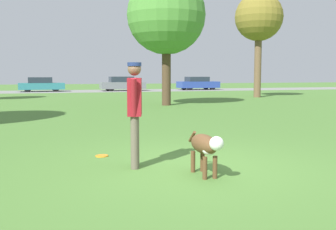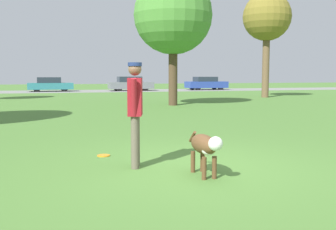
{
  "view_description": "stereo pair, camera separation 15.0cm",
  "coord_description": "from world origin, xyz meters",
  "px_view_note": "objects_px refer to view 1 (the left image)",
  "views": [
    {
      "loc": [
        -2.23,
        -6.06,
        1.53
      ],
      "look_at": [
        -0.45,
        -0.18,
        0.9
      ],
      "focal_mm": 42.0,
      "sensor_mm": 36.0,
      "label": 1
    },
    {
      "loc": [
        -2.09,
        -6.1,
        1.53
      ],
      "look_at": [
        -0.45,
        -0.18,
        0.9
      ],
      "focal_mm": 42.0,
      "sensor_mm": 36.0,
      "label": 2
    }
  ],
  "objects_px": {
    "person": "(135,106)",
    "parked_car_blue": "(198,83)",
    "dog": "(205,146)",
    "parked_car_teal": "(41,85)",
    "parked_car_grey": "(122,84)",
    "tree_mid_center": "(166,15)",
    "tree_far_right": "(259,18)",
    "frisbee": "(102,156)"
  },
  "relations": [
    {
      "from": "person",
      "to": "parked_car_blue",
      "type": "relative_size",
      "value": 0.42
    },
    {
      "from": "dog",
      "to": "parked_car_teal",
      "type": "distance_m",
      "value": 32.1
    },
    {
      "from": "parked_car_grey",
      "to": "parked_car_blue",
      "type": "relative_size",
      "value": 1.02
    },
    {
      "from": "tree_mid_center",
      "to": "dog",
      "type": "bearing_deg",
      "value": -104.21
    },
    {
      "from": "parked_car_blue",
      "to": "tree_far_right",
      "type": "bearing_deg",
      "value": -95.74
    },
    {
      "from": "tree_mid_center",
      "to": "tree_far_right",
      "type": "height_order",
      "value": "tree_far_right"
    },
    {
      "from": "parked_car_teal",
      "to": "parked_car_blue",
      "type": "height_order",
      "value": "parked_car_blue"
    },
    {
      "from": "dog",
      "to": "parked_car_teal",
      "type": "bearing_deg",
      "value": -176.62
    },
    {
      "from": "person",
      "to": "tree_far_right",
      "type": "bearing_deg",
      "value": -20.09
    },
    {
      "from": "frisbee",
      "to": "parked_car_teal",
      "type": "bearing_deg",
      "value": 93.0
    },
    {
      "from": "parked_car_grey",
      "to": "tree_mid_center",
      "type": "bearing_deg",
      "value": -94.99
    },
    {
      "from": "tree_mid_center",
      "to": "parked_car_teal",
      "type": "distance_m",
      "value": 19.93
    },
    {
      "from": "dog",
      "to": "tree_mid_center",
      "type": "distance_m",
      "value": 14.43
    },
    {
      "from": "dog",
      "to": "parked_car_blue",
      "type": "relative_size",
      "value": 0.27
    },
    {
      "from": "tree_mid_center",
      "to": "parked_car_grey",
      "type": "bearing_deg",
      "value": 86.65
    },
    {
      "from": "parked_car_blue",
      "to": "frisbee",
      "type": "bearing_deg",
      "value": -116.19
    },
    {
      "from": "dog",
      "to": "parked_car_grey",
      "type": "height_order",
      "value": "parked_car_grey"
    },
    {
      "from": "tree_mid_center",
      "to": "parked_car_blue",
      "type": "xyz_separation_m",
      "value": [
        8.87,
        18.51,
        -3.78
      ]
    },
    {
      "from": "dog",
      "to": "tree_far_right",
      "type": "bearing_deg",
      "value": 146.57
    },
    {
      "from": "parked_car_grey",
      "to": "parked_car_teal",
      "type": "bearing_deg",
      "value": 175.93
    },
    {
      "from": "person",
      "to": "tree_mid_center",
      "type": "bearing_deg",
      "value": -4.06
    },
    {
      "from": "parked_car_blue",
      "to": "person",
      "type": "bearing_deg",
      "value": -114.81
    },
    {
      "from": "person",
      "to": "tree_far_right",
      "type": "relative_size",
      "value": 0.25
    },
    {
      "from": "parked_car_grey",
      "to": "frisbee",
      "type": "bearing_deg",
      "value": -102.65
    },
    {
      "from": "frisbee",
      "to": "tree_mid_center",
      "type": "bearing_deg",
      "value": 67.76
    },
    {
      "from": "frisbee",
      "to": "tree_mid_center",
      "type": "relative_size",
      "value": 0.04
    },
    {
      "from": "tree_mid_center",
      "to": "person",
      "type": "bearing_deg",
      "value": -108.87
    },
    {
      "from": "tree_far_right",
      "to": "parked_car_grey",
      "type": "bearing_deg",
      "value": 117.47
    },
    {
      "from": "dog",
      "to": "tree_far_right",
      "type": "relative_size",
      "value": 0.16
    },
    {
      "from": "frisbee",
      "to": "parked_car_teal",
      "type": "xyz_separation_m",
      "value": [
        -1.58,
        30.06,
        0.63
      ]
    },
    {
      "from": "dog",
      "to": "parked_car_blue",
      "type": "xyz_separation_m",
      "value": [
        12.27,
        31.95,
        0.19
      ]
    },
    {
      "from": "tree_far_right",
      "to": "person",
      "type": "bearing_deg",
      "value": -124.9
    },
    {
      "from": "person",
      "to": "dog",
      "type": "xyz_separation_m",
      "value": [
        0.9,
        -0.86,
        -0.56
      ]
    },
    {
      "from": "person",
      "to": "parked_car_blue",
      "type": "bearing_deg",
      "value": -8.15
    },
    {
      "from": "frisbee",
      "to": "tree_far_right",
      "type": "height_order",
      "value": "tree_far_right"
    },
    {
      "from": "tree_mid_center",
      "to": "parked_car_teal",
      "type": "height_order",
      "value": "tree_mid_center"
    },
    {
      "from": "tree_mid_center",
      "to": "parked_car_teal",
      "type": "xyz_separation_m",
      "value": [
        -6.29,
        18.53,
        -3.8
      ]
    },
    {
      "from": "tree_far_right",
      "to": "parked_car_grey",
      "type": "relative_size",
      "value": 1.65
    },
    {
      "from": "parked_car_teal",
      "to": "parked_car_blue",
      "type": "distance_m",
      "value": 15.16
    },
    {
      "from": "dog",
      "to": "tree_mid_center",
      "type": "height_order",
      "value": "tree_mid_center"
    },
    {
      "from": "parked_car_grey",
      "to": "parked_car_blue",
      "type": "xyz_separation_m",
      "value": [
        7.8,
        0.29,
        -0.01
      ]
    },
    {
      "from": "tree_far_right",
      "to": "parked_car_blue",
      "type": "relative_size",
      "value": 1.68
    }
  ]
}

